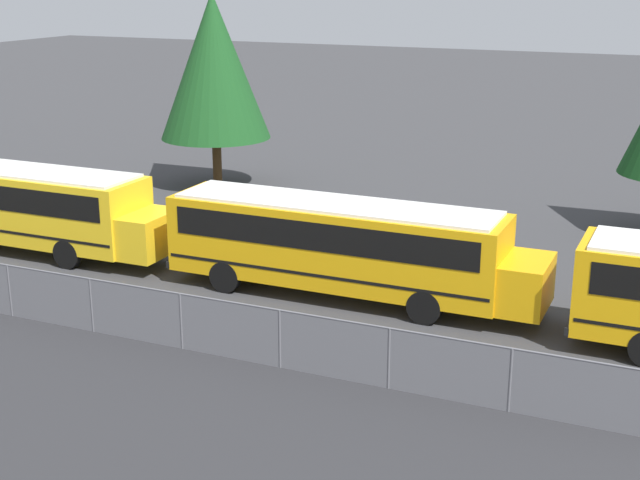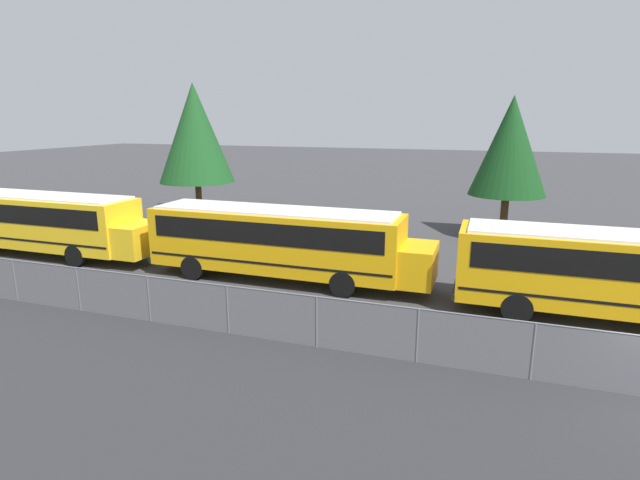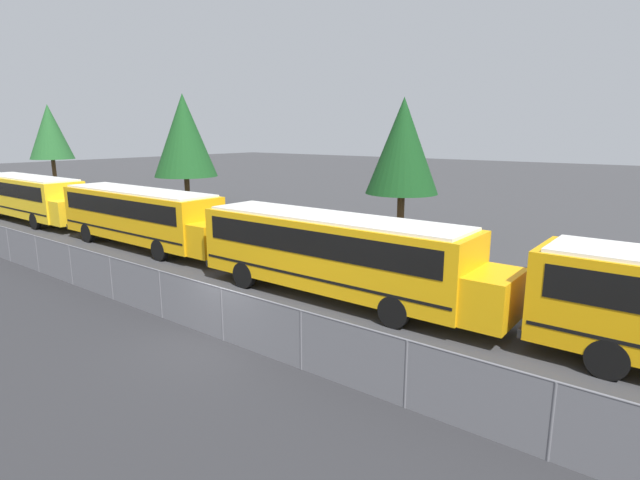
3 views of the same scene
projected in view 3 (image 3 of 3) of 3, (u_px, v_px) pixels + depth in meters
ground_plane at (224, 340)px, 14.96m from camera, size 200.00×200.00×0.00m
road_strip at (3, 434)px, 10.33m from camera, size 137.75×12.00×0.01m
fence at (222, 314)px, 14.78m from camera, size 103.82×0.07×1.66m
school_bus_1 at (30, 195)px, 34.34m from camera, size 12.40×2.61×3.12m
school_bus_2 at (142, 213)px, 26.59m from camera, size 12.40×2.61×3.12m
school_bus_3 at (336, 250)px, 18.33m from camera, size 12.40×2.61×3.12m
tree_0 at (50, 132)px, 56.24m from camera, size 4.67×4.67×9.16m
tree_1 at (184, 136)px, 41.74m from camera, size 5.25×5.25×9.24m
tree_2 at (403, 146)px, 29.36m from camera, size 4.32×4.32×8.12m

